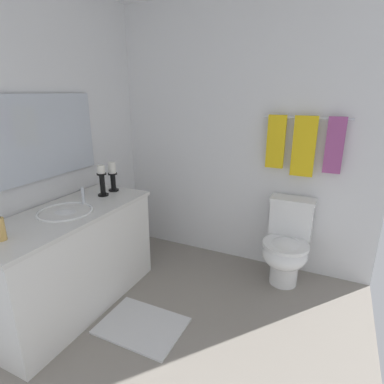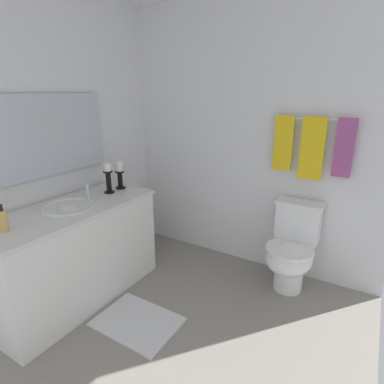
% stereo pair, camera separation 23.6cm
% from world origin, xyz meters
% --- Properties ---
extents(floor, '(2.50, 2.27, 0.02)m').
position_xyz_m(floor, '(0.00, 0.00, -0.01)').
color(floor, gray).
rests_on(floor, ground).
extents(wall_back, '(2.50, 0.04, 2.45)m').
position_xyz_m(wall_back, '(0.00, 1.13, 1.23)').
color(wall_back, white).
rests_on(wall_back, ground).
extents(wall_left, '(0.04, 2.27, 2.45)m').
position_xyz_m(wall_left, '(-1.25, 0.00, 1.23)').
color(wall_left, white).
rests_on(wall_left, ground).
extents(vanity_cabinet, '(0.58, 1.39, 0.79)m').
position_xyz_m(vanity_cabinet, '(-0.92, -0.18, 0.40)').
color(vanity_cabinet, white).
rests_on(vanity_cabinet, ground).
extents(sink_basin, '(0.40, 0.40, 0.24)m').
position_xyz_m(sink_basin, '(-0.92, -0.18, 0.76)').
color(sink_basin, white).
rests_on(sink_basin, vanity_cabinet).
extents(mirror, '(0.02, 1.27, 0.63)m').
position_xyz_m(mirror, '(-1.20, -0.18, 1.31)').
color(mirror, silver).
extents(candle_holder_tall, '(0.09, 0.09, 0.26)m').
position_xyz_m(candle_holder_tall, '(-0.94, 0.40, 0.93)').
color(candle_holder_tall, black).
rests_on(candle_holder_tall, vanity_cabinet).
extents(candle_holder_short, '(0.09, 0.09, 0.26)m').
position_xyz_m(candle_holder_short, '(-0.93, 0.25, 0.93)').
color(candle_holder_short, black).
rests_on(candle_holder_short, vanity_cabinet).
extents(soap_bottle, '(0.06, 0.06, 0.18)m').
position_xyz_m(soap_bottle, '(-0.91, -0.67, 0.87)').
color(soap_bottle, '#E5B259').
rests_on(soap_bottle, vanity_cabinet).
extents(toilet, '(0.39, 0.54, 0.75)m').
position_xyz_m(toilet, '(0.54, 0.85, 0.37)').
color(toilet, white).
rests_on(toilet, ground).
extents(towel_bar, '(0.70, 0.02, 0.02)m').
position_xyz_m(towel_bar, '(0.57, 1.07, 1.43)').
color(towel_bar, silver).
extents(towel_near_vanity, '(0.15, 0.03, 0.46)m').
position_xyz_m(towel_near_vanity, '(0.34, 1.06, 1.22)').
color(towel_near_vanity, yellow).
rests_on(towel_near_vanity, towel_bar).
extents(towel_center, '(0.19, 0.03, 0.51)m').
position_xyz_m(towel_center, '(0.57, 1.06, 1.20)').
color(towel_center, yellow).
rests_on(towel_center, towel_bar).
extents(towel_near_corner, '(0.14, 0.03, 0.46)m').
position_xyz_m(towel_near_corner, '(0.80, 1.06, 1.22)').
color(towel_near_corner, '#A54C8C').
rests_on(towel_near_corner, towel_bar).
extents(bath_mat, '(0.60, 0.44, 0.02)m').
position_xyz_m(bath_mat, '(-0.30, -0.18, 0.01)').
color(bath_mat, silver).
rests_on(bath_mat, ground).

